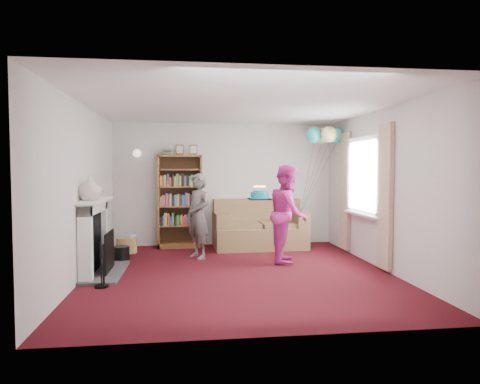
{
  "coord_description": "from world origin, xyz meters",
  "views": [
    {
      "loc": [
        -0.77,
        -6.33,
        1.55
      ],
      "look_at": [
        0.09,
        0.6,
        1.19
      ],
      "focal_mm": 32.0,
      "sensor_mm": 36.0,
      "label": 1
    }
  ],
  "objects": [
    {
      "name": "mantel_vase",
      "position": [
        -2.12,
        -0.15,
        1.3
      ],
      "size": [
        0.4,
        0.4,
        0.34
      ],
      "primitive_type": "imported",
      "rotation": [
        0.0,
        0.0,
        -0.25
      ],
      "color": "beige",
      "rests_on": "fireplace"
    },
    {
      "name": "person_striped",
      "position": [
        -0.58,
        1.15,
        0.74
      ],
      "size": [
        0.59,
        0.65,
        1.49
      ],
      "primitive_type": "imported",
      "rotation": [
        0.0,
        0.0,
        -1.02
      ],
      "color": "black",
      "rests_on": "ground"
    },
    {
      "name": "fireplace",
      "position": [
        -2.09,
        0.19,
        0.51
      ],
      "size": [
        0.55,
        1.8,
        1.12
      ],
      "color": "#3F3F42",
      "rests_on": "ground"
    },
    {
      "name": "wicker_basket",
      "position": [
        -1.9,
        1.79,
        0.16
      ],
      "size": [
        0.39,
        0.39,
        0.35
      ],
      "rotation": [
        0.0,
        0.0,
        -0.35
      ],
      "color": "#9C7448",
      "rests_on": "ground"
    },
    {
      "name": "ground",
      "position": [
        0.0,
        0.0,
        0.0
      ],
      "size": [
        5.0,
        5.0,
        0.0
      ],
      "primitive_type": "plane",
      "color": "#38080C",
      "rests_on": "ground"
    },
    {
      "name": "wall_left",
      "position": [
        -2.26,
        0.0,
        1.25
      ],
      "size": [
        0.02,
        5.0,
        2.5
      ],
      "primitive_type": "cube",
      "color": "silver",
      "rests_on": "ground"
    },
    {
      "name": "birthday_cake",
      "position": [
        0.4,
        0.53,
        1.13
      ],
      "size": [
        0.35,
        0.35,
        0.22
      ],
      "rotation": [
        0.0,
        0.0,
        -0.0
      ],
      "color": "black",
      "rests_on": "ground"
    },
    {
      "name": "wall_sconce",
      "position": [
        -1.75,
        2.36,
        1.88
      ],
      "size": [
        0.16,
        0.23,
        0.16
      ],
      "color": "gold",
      "rests_on": "ground"
    },
    {
      "name": "wall_back",
      "position": [
        0.0,
        2.51,
        1.25
      ],
      "size": [
        4.5,
        0.02,
        2.5
      ],
      "primitive_type": "cube",
      "color": "silver",
      "rests_on": "ground"
    },
    {
      "name": "bookcase",
      "position": [
        -0.91,
        2.3,
        0.91
      ],
      "size": [
        0.87,
        0.42,
        2.05
      ],
      "color": "#472B14",
      "rests_on": "ground"
    },
    {
      "name": "person_magenta",
      "position": [
        0.92,
        0.68,
        0.82
      ],
      "size": [
        0.8,
        0.93,
        1.64
      ],
      "primitive_type": "imported",
      "rotation": [
        0.0,
        0.0,
        1.32
      ],
      "color": "#BF2682",
      "rests_on": "ground"
    },
    {
      "name": "balloons",
      "position": [
        1.9,
        1.75,
        2.22
      ],
      "size": [
        0.85,
        0.75,
        1.69
      ],
      "color": "#3F3F3F",
      "rests_on": "ground"
    },
    {
      "name": "sofa",
      "position": [
        0.66,
        2.07,
        0.35
      ],
      "size": [
        1.8,
        0.95,
        0.95
      ],
      "rotation": [
        0.0,
        0.0,
        0.04
      ],
      "color": "brown",
      "rests_on": "ground"
    },
    {
      "name": "window_bay",
      "position": [
        2.21,
        0.6,
        1.2
      ],
      "size": [
        0.14,
        2.02,
        2.2
      ],
      "color": "white",
      "rests_on": "ground"
    },
    {
      "name": "ceiling",
      "position": [
        0.0,
        0.0,
        2.5
      ],
      "size": [
        4.5,
        5.0,
        0.01
      ],
      "primitive_type": "cube",
      "color": "white",
      "rests_on": "wall_back"
    },
    {
      "name": "wall_right",
      "position": [
        2.26,
        0.0,
        1.25
      ],
      "size": [
        0.02,
        5.0,
        2.5
      ],
      "primitive_type": "cube",
      "color": "silver",
      "rests_on": "ground"
    }
  ]
}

